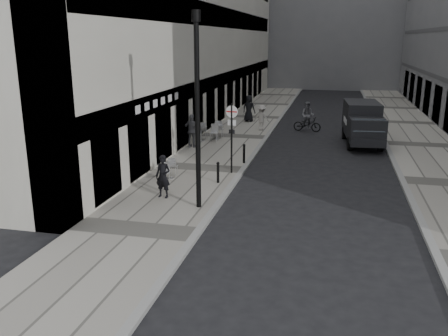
{
  "coord_description": "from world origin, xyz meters",
  "views": [
    {
      "loc": [
        3.93,
        -10.3,
        5.95
      ],
      "look_at": [
        0.18,
        5.9,
        1.4
      ],
      "focal_mm": 38.0,
      "sensor_mm": 36.0,
      "label": 1
    }
  ],
  "objects_px": {
    "sign_post": "(232,129)",
    "panel_van": "(363,121)",
    "lamppost": "(197,102)",
    "cyclist": "(307,120)",
    "walking_man": "(163,176)"
  },
  "relations": [
    {
      "from": "panel_van",
      "to": "cyclist",
      "type": "relative_size",
      "value": 2.65
    },
    {
      "from": "sign_post",
      "to": "lamppost",
      "type": "xyz_separation_m",
      "value": [
        -0.2,
        -4.62,
        1.74
      ]
    },
    {
      "from": "sign_post",
      "to": "cyclist",
      "type": "xyz_separation_m",
      "value": [
        2.66,
        11.38,
        -1.36
      ]
    },
    {
      "from": "sign_post",
      "to": "lamppost",
      "type": "distance_m",
      "value": 4.94
    },
    {
      "from": "sign_post",
      "to": "cyclist",
      "type": "relative_size",
      "value": 1.59
    },
    {
      "from": "walking_man",
      "to": "panel_van",
      "type": "relative_size",
      "value": 0.32
    },
    {
      "from": "lamppost",
      "to": "cyclist",
      "type": "xyz_separation_m",
      "value": [
        2.87,
        16.0,
        -3.1
      ]
    },
    {
      "from": "sign_post",
      "to": "panel_van",
      "type": "xyz_separation_m",
      "value": [
        5.99,
        8.11,
        -0.78
      ]
    },
    {
      "from": "lamppost",
      "to": "panel_van",
      "type": "xyz_separation_m",
      "value": [
        6.19,
        12.73,
        -2.52
      ]
    },
    {
      "from": "lamppost",
      "to": "sign_post",
      "type": "bearing_deg",
      "value": 87.49
    },
    {
      "from": "sign_post",
      "to": "cyclist",
      "type": "bearing_deg",
      "value": 84.18
    },
    {
      "from": "cyclist",
      "to": "panel_van",
      "type": "bearing_deg",
      "value": -33.84
    },
    {
      "from": "lamppost",
      "to": "cyclist",
      "type": "height_order",
      "value": "lamppost"
    },
    {
      "from": "sign_post",
      "to": "panel_van",
      "type": "relative_size",
      "value": 0.6
    },
    {
      "from": "lamppost",
      "to": "cyclist",
      "type": "distance_m",
      "value": 16.55
    }
  ]
}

